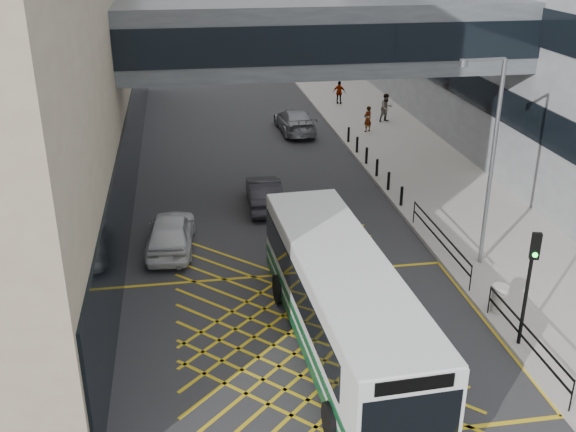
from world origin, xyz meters
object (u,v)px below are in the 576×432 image
street_lamp (489,152)px  pedestrian_c (339,93)px  bus (341,301)px  car_white (171,232)px  traffic_light (530,273)px  litter_bin (499,298)px  pedestrian_b (386,108)px  car_silver (295,120)px  car_dark (264,193)px  pedestrian_a (368,119)px

street_lamp → pedestrian_c: street_lamp is taller
bus → car_white: 9.36m
traffic_light → litter_bin: bearing=101.0°
car_white → street_lamp: size_ratio=0.62×
pedestrian_b → street_lamp: bearing=-115.8°
bus → car_silver: bus is taller
car_silver → pedestrian_b: bearing=-173.9°
car_dark → pedestrian_b: 16.12m
car_white → pedestrian_b: bearing=-125.1°
pedestrian_b → pedestrian_c: 5.57m
car_silver → pedestrian_a: 4.56m
car_dark → car_silver: 12.48m
pedestrian_b → pedestrian_c: size_ratio=1.13×
car_white → pedestrian_b: pedestrian_b is taller
car_white → traffic_light: 13.79m
car_dark → litter_bin: bearing=123.8°
bus → pedestrian_a: bus is taller
street_lamp → bus: bearing=-149.9°
pedestrian_a → pedestrian_b: pedestrian_b is taller
bus → pedestrian_c: bus is taller
pedestrian_b → car_silver: bearing=169.4°
litter_bin → car_silver: bearing=97.5°
bus → pedestrian_c: bearing=74.2°
car_silver → car_white: bearing=61.9°
street_lamp → pedestrian_b: (2.50, 20.01, -3.50)m
pedestrian_a → pedestrian_c: 7.31m
bus → traffic_light: bearing=-12.3°
car_silver → street_lamp: 19.85m
pedestrian_b → litter_bin: bearing=-116.5°
pedestrian_a → bus: bearing=43.8°
car_white → car_dark: car_white is taller
litter_bin → pedestrian_c: 28.72m
pedestrian_b → pedestrian_c: bearing=91.2°
car_white → pedestrian_b: size_ratio=2.64×
car_silver → traffic_light: 24.78m
street_lamp → pedestrian_a: street_lamp is taller
bus → pedestrian_a: (7.09, 22.43, -0.72)m
car_silver → pedestrian_a: size_ratio=3.10×
car_dark → street_lamp: bearing=137.5°
bus → pedestrian_b: 26.08m
pedestrian_a → pedestrian_c: (-0.08, 7.31, 0.01)m
car_white → pedestrian_c: pedestrian_c is taller
pedestrian_a → pedestrian_b: 2.76m
pedestrian_a → litter_bin: bearing=57.6°
traffic_light → car_dark: bearing=134.5°
litter_bin → pedestrian_b: 23.68m
traffic_light → pedestrian_c: traffic_light is taller
bus → traffic_light: (5.43, -0.94, 0.96)m
street_lamp → pedestrian_a: bearing=82.8°
street_lamp → traffic_light: bearing=-105.1°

